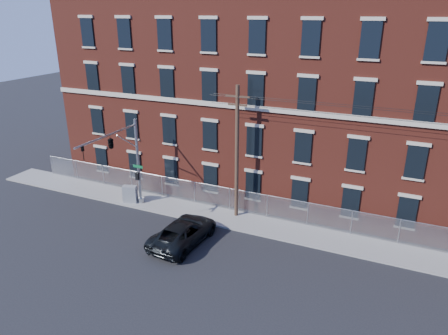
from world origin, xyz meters
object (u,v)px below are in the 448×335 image
pickup_truck (183,232)px  utility_cabinet (130,194)px  utility_pole_near (237,151)px  traffic_signal_mast (118,150)px

pickup_truck → utility_cabinet: 7.88m
utility_pole_near → pickup_truck: (-1.81, -4.99, -4.54)m
traffic_signal_mast → utility_cabinet: 5.06m
traffic_signal_mast → pickup_truck: traffic_signal_mast is taller
traffic_signal_mast → utility_cabinet: traffic_signal_mast is taller
pickup_truck → utility_pole_near: bearing=-105.7°
pickup_truck → traffic_signal_mast: bearing=-10.0°
pickup_truck → utility_cabinet: bearing=-22.8°
traffic_signal_mast → utility_cabinet: (-0.83, 2.02, -4.56)m
traffic_signal_mast → utility_pole_near: size_ratio=0.70×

